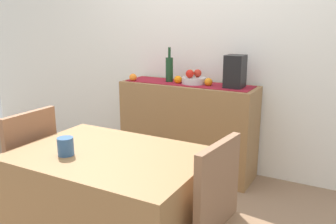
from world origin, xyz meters
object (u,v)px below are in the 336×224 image
sideboard_console (188,128)px  fruit_bowl (194,81)px  dining_table (113,212)px  coffee_cup (66,146)px  coffee_maker (235,72)px  chair_near_window (21,197)px  wine_bottle (169,69)px

sideboard_console → fruit_bowl: size_ratio=5.79×
dining_table → coffee_cup: 0.48m
fruit_bowl → coffee_maker: size_ratio=0.78×
chair_near_window → dining_table: bearing=0.0°
wine_bottle → sideboard_console: bearing=0.0°
sideboard_console → chair_near_window: chair_near_window is taller
dining_table → chair_near_window: (-0.80, -0.00, -0.10)m
wine_bottle → coffee_cup: bearing=-81.9°
wine_bottle → dining_table: size_ratio=0.31×
sideboard_console → coffee_cup: sideboard_console is taller
fruit_bowl → coffee_maker: coffee_maker is taller
fruit_bowl → coffee_cup: 1.65m
coffee_maker → wine_bottle: bearing=-180.0°
fruit_bowl → chair_near_window: (-0.63, -1.51, -0.65)m
coffee_maker → dining_table: (-0.22, -1.51, -0.66)m
fruit_bowl → dining_table: fruit_bowl is taller
wine_bottle → coffee_cup: size_ratio=3.31×
sideboard_console → coffee_cup: (0.03, -1.65, 0.35)m
coffee_maker → fruit_bowl: bearing=180.0°
fruit_bowl → wine_bottle: bearing=-180.0°
fruit_bowl → dining_table: size_ratio=0.21×
fruit_bowl → chair_near_window: bearing=-112.5°
wine_bottle → chair_near_window: wine_bottle is taller
coffee_maker → coffee_cup: coffee_maker is taller
wine_bottle → chair_near_window: (-0.37, -1.51, -0.74)m
wine_bottle → coffee_maker: 0.65m
fruit_bowl → sideboard_console: bearing=180.0°
sideboard_console → coffee_cup: bearing=-88.9°
dining_table → chair_near_window: chair_near_window is taller
wine_bottle → coffee_cup: (0.23, -1.65, -0.22)m
sideboard_console → chair_near_window: size_ratio=1.45×
coffee_maker → chair_near_window: bearing=-124.0°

